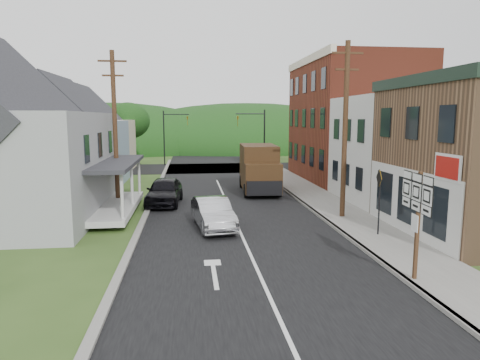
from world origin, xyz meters
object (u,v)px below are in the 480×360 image
object	(u,v)px
delivery_van	(259,169)
silver_sedan	(213,214)
warning_sign	(379,193)
route_sign_cluster	(417,210)
dark_sedan	(164,191)

from	to	relation	value
delivery_van	silver_sedan	bearing A→B (deg)	-108.71
silver_sedan	warning_sign	distance (m)	7.61
silver_sedan	route_sign_cluster	xyz separation A→B (m)	(5.95, -7.57, 1.66)
silver_sedan	route_sign_cluster	bearing A→B (deg)	-59.83
dark_sedan	delivery_van	world-z (taller)	delivery_van
warning_sign	delivery_van	bearing A→B (deg)	114.38
silver_sedan	delivery_van	distance (m)	10.37
dark_sedan	warning_sign	bearing A→B (deg)	-36.34
dark_sedan	route_sign_cluster	size ratio (longest dim) A/B	1.39
dark_sedan	delivery_van	bearing A→B (deg)	33.98
delivery_van	route_sign_cluster	world-z (taller)	route_sign_cluster
dark_sedan	delivery_van	xyz separation A→B (m)	(6.41, 3.59, 0.86)
silver_sedan	delivery_van	size ratio (longest dim) A/B	0.72
route_sign_cluster	warning_sign	bearing A→B (deg)	81.54
silver_sedan	dark_sedan	xyz separation A→B (m)	(-2.60, 6.02, 0.10)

